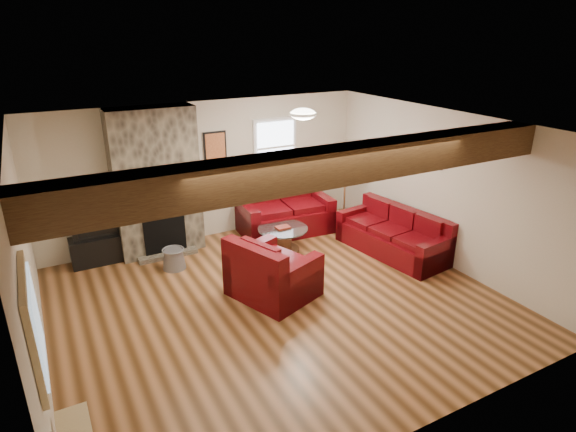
# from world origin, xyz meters

# --- Properties ---
(room) EXTENTS (8.00, 8.00, 8.00)m
(room) POSITION_xyz_m (0.00, 0.00, 1.25)
(room) COLOR #543216
(room) RESTS_ON ground
(floor) EXTENTS (6.00, 6.00, 0.00)m
(floor) POSITION_xyz_m (0.00, 0.00, 0.00)
(floor) COLOR #543216
(floor) RESTS_ON ground
(oak_beam) EXTENTS (6.00, 0.36, 0.38)m
(oak_beam) POSITION_xyz_m (0.00, -1.25, 2.31)
(oak_beam) COLOR #361D10
(oak_beam) RESTS_ON room
(chimney_breast) EXTENTS (1.40, 0.67, 2.50)m
(chimney_breast) POSITION_xyz_m (-1.00, 2.49, 1.22)
(chimney_breast) COLOR #38332B
(chimney_breast) RESTS_ON floor
(back_window) EXTENTS (0.90, 0.08, 1.10)m
(back_window) POSITION_xyz_m (1.35, 2.71, 1.55)
(back_window) COLOR white
(back_window) RESTS_ON room
(hatch_window) EXTENTS (0.08, 1.00, 0.90)m
(hatch_window) POSITION_xyz_m (-2.96, -1.50, 1.45)
(hatch_window) COLOR tan
(hatch_window) RESTS_ON room
(ceiling_dome) EXTENTS (0.40, 0.40, 0.18)m
(ceiling_dome) POSITION_xyz_m (0.90, 0.90, 2.44)
(ceiling_dome) COLOR white
(ceiling_dome) RESTS_ON room
(artwork_back) EXTENTS (0.42, 0.06, 0.52)m
(artwork_back) POSITION_xyz_m (0.15, 2.71, 1.70)
(artwork_back) COLOR black
(artwork_back) RESTS_ON room
(artwork_right) EXTENTS (0.06, 0.55, 0.42)m
(artwork_right) POSITION_xyz_m (2.96, 0.30, 1.75)
(artwork_right) COLOR black
(artwork_right) RESTS_ON room
(sofa_three) EXTENTS (1.09, 2.08, 0.77)m
(sofa_three) POSITION_xyz_m (2.48, 0.50, 0.38)
(sofa_three) COLOR #44040A
(sofa_three) RESTS_ON floor
(loveseat) EXTENTS (1.79, 1.12, 0.91)m
(loveseat) POSITION_xyz_m (1.30, 2.23, 0.45)
(loveseat) COLOR #44040A
(loveseat) RESTS_ON floor
(armchair_red) EXTENTS (1.30, 1.38, 0.90)m
(armchair_red) POSITION_xyz_m (0.03, 0.22, 0.45)
(armchair_red) COLOR #44040A
(armchair_red) RESTS_ON floor
(coffee_table) EXTENTS (0.87, 0.87, 0.46)m
(coffee_table) POSITION_xyz_m (0.86, 1.48, 0.21)
(coffee_table) COLOR #482A17
(coffee_table) RESTS_ON floor
(tv_cabinet) EXTENTS (0.93, 0.37, 0.46)m
(tv_cabinet) POSITION_xyz_m (-2.02, 2.53, 0.23)
(tv_cabinet) COLOR black
(tv_cabinet) RESTS_ON floor
(television) EXTENTS (0.78, 0.10, 0.45)m
(television) POSITION_xyz_m (-2.02, 2.53, 0.69)
(television) COLOR black
(television) RESTS_ON tv_cabinet
(floor_lamp) EXTENTS (0.37, 0.37, 1.45)m
(floor_lamp) POSITION_xyz_m (2.37, 1.81, 1.24)
(floor_lamp) COLOR tan
(floor_lamp) RESTS_ON floor
(coal_bucket) EXTENTS (0.37, 0.37, 0.35)m
(coal_bucket) POSITION_xyz_m (-1.02, 1.72, 0.18)
(coal_bucket) COLOR gray
(coal_bucket) RESTS_ON floor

